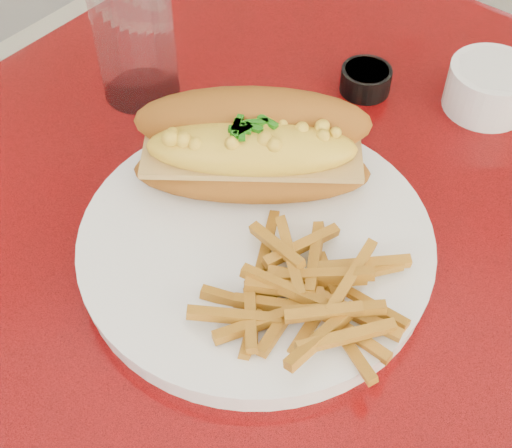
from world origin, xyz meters
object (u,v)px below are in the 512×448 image
Objects in this scene: dinner_plate at (256,244)px; mac_hoagie at (252,147)px; diner_table at (452,370)px; water_tumbler at (134,34)px; gravy_ramekin at (489,86)px; fork at (349,222)px; sauce_cup_left at (366,79)px.

dinner_plate is 1.46× the size of mac_hoagie.
diner_table is 0.48m from water_tumbler.
water_tumbler is at bearing -144.70° from gravy_ramekin.
dinner_plate is at bearing -85.66° from mac_hoagie.
water_tumbler reaches higher than mac_hoagie.
gravy_ramekin is 0.77× the size of water_tumbler.
diner_table is at bearing -87.99° from fork.
water_tumbler is at bearing 67.85° from fork.
fork is at bearing -30.48° from mac_hoagie.
gravy_ramekin reaches higher than diner_table.
diner_table is 0.23m from fork.
water_tumbler is (-0.42, -0.01, 0.23)m from diner_table.
diner_table is 0.27m from dinner_plate.
fork is at bearing 51.40° from dinner_plate.
fork is (-0.13, -0.04, 0.18)m from diner_table.
mac_hoagie is (-0.05, 0.05, 0.05)m from dinner_plate.
sauce_cup_left is at bearing 53.60° from mac_hoagie.
dinner_plate reaches higher than diner_table.
fork is 0.25m from gravy_ramekin.
fork is 0.22m from sauce_cup_left.
fork is 1.20× the size of gravy_ramekin.
gravy_ramekin is 0.13m from sauce_cup_left.
sauce_cup_left is (-0.05, 0.26, 0.00)m from dinner_plate.
dinner_plate is at bearing -148.86° from diner_table.
fork reaches higher than diner_table.
gravy_ramekin is at bearing 119.20° from diner_table.
diner_table is 0.32m from mac_hoagie.
mac_hoagie reaches higher than fork.
mac_hoagie is at bearing -113.07° from gravy_ramekin.
mac_hoagie is 0.11m from fork.
gravy_ramekin is (0.11, 0.26, -0.04)m from mac_hoagie.
fork is at bearing -92.17° from gravy_ramekin.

